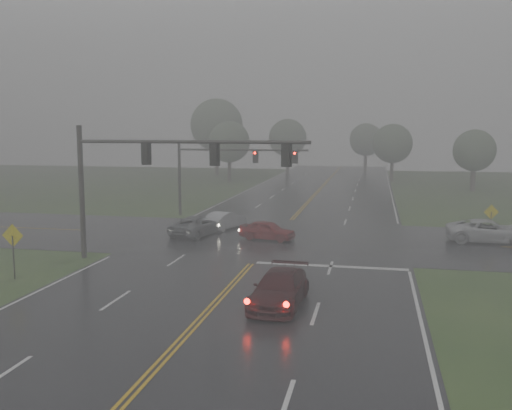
% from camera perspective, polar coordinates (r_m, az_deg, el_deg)
% --- Properties ---
extents(ground, '(180.00, 180.00, 0.00)m').
position_cam_1_polar(ground, '(19.88, -9.43, -15.24)').
color(ground, '#29431D').
rests_on(ground, ground).
extents(main_road, '(18.00, 160.00, 0.02)m').
position_cam_1_polar(main_road, '(38.43, 1.41, -3.89)').
color(main_road, black).
rests_on(main_road, ground).
extents(cross_street, '(120.00, 14.00, 0.02)m').
position_cam_1_polar(cross_street, '(40.36, 1.93, -3.33)').
color(cross_street, black).
rests_on(cross_street, ground).
extents(stop_bar, '(8.50, 0.50, 0.01)m').
position_cam_1_polar(stop_bar, '(32.44, 7.49, -6.13)').
color(stop_bar, silver).
rests_on(stop_bar, ground).
extents(sedan_maroon, '(2.31, 5.17, 1.47)m').
position_cam_1_polar(sedan_maroon, '(25.35, 2.34, -10.03)').
color(sedan_maroon, black).
rests_on(sedan_maroon, ground).
extents(sedan_red, '(4.15, 2.40, 1.33)m').
position_cam_1_polar(sedan_red, '(39.71, 1.15, -3.51)').
color(sedan_red, maroon).
rests_on(sedan_red, ground).
extents(sedan_silver, '(2.67, 4.43, 1.38)m').
position_cam_1_polar(sedan_silver, '(43.87, -3.14, -2.44)').
color(sedan_silver, '#A5A7AC').
rests_on(sedan_silver, ground).
extents(car_grey, '(3.52, 5.43, 1.39)m').
position_cam_1_polar(car_grey, '(41.65, -5.81, -3.02)').
color(car_grey, '#505257').
rests_on(car_grey, ground).
extents(pickup_white, '(5.59, 2.62, 1.55)m').
position_cam_1_polar(pickup_white, '(41.89, 22.22, -3.50)').
color(pickup_white, '#B8BABC').
rests_on(pickup_white, ground).
extents(signal_gantry_near, '(13.74, 0.34, 7.88)m').
position_cam_1_polar(signal_gantry_near, '(33.33, -10.79, 3.79)').
color(signal_gantry_near, black).
rests_on(signal_gantry_near, ground).
extents(signal_gantry_far, '(11.59, 0.34, 6.63)m').
position_cam_1_polar(signal_gantry_far, '(49.93, -3.81, 4.17)').
color(signal_gantry_far, black).
rests_on(signal_gantry_far, ground).
extents(sign_diamond_west, '(1.19, 0.09, 2.86)m').
position_cam_1_polar(sign_diamond_west, '(31.75, -23.13, -3.42)').
color(sign_diamond_west, black).
rests_on(sign_diamond_west, ground).
extents(sign_diamond_east, '(1.02, 0.28, 2.50)m').
position_cam_1_polar(sign_diamond_east, '(42.50, 22.45, -1.05)').
color(sign_diamond_east, black).
rests_on(sign_diamond_east, ground).
extents(tree_nw_a, '(5.94, 5.94, 8.72)m').
position_cam_1_polar(tree_nw_a, '(82.30, -2.69, 6.31)').
color(tree_nw_a, '#342821').
rests_on(tree_nw_a, ground).
extents(tree_ne_a, '(5.68, 5.68, 8.34)m').
position_cam_1_polar(tree_ne_a, '(85.10, 13.50, 5.99)').
color(tree_ne_a, '#342821').
rests_on(tree_ne_a, ground).
extents(tree_n_mid, '(6.30, 6.30, 9.26)m').
position_cam_1_polar(tree_n_mid, '(95.74, 3.18, 6.71)').
color(tree_n_mid, '#342821').
rests_on(tree_n_mid, ground).
extents(tree_e_near, '(5.16, 5.16, 7.58)m').
position_cam_1_polar(tree_e_near, '(75.49, 21.00, 5.11)').
color(tree_e_near, '#342821').
rests_on(tree_e_near, ground).
extents(tree_nw_b, '(8.50, 8.50, 12.49)m').
position_cam_1_polar(tree_nw_b, '(93.44, -3.96, 7.99)').
color(tree_nw_b, '#342821').
rests_on(tree_nw_b, ground).
extents(tree_n_far, '(5.86, 5.86, 8.60)m').
position_cam_1_polar(tree_n_far, '(104.83, 10.94, 6.43)').
color(tree_n_far, '#342821').
rests_on(tree_n_far, ground).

